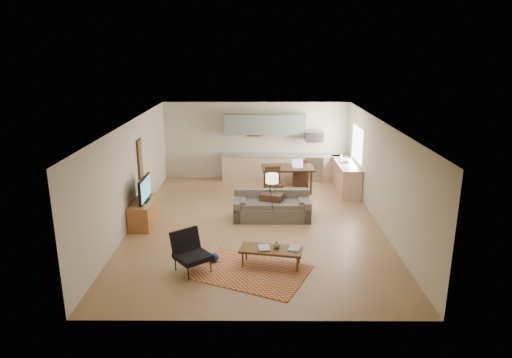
{
  "coord_description": "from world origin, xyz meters",
  "views": [
    {
      "loc": [
        0.05,
        -11.35,
        4.54
      ],
      "look_at": [
        0.0,
        0.3,
        1.15
      ],
      "focal_mm": 32.0,
      "sensor_mm": 36.0,
      "label": 1
    }
  ],
  "objects_px": {
    "tv_credenza": "(144,212)",
    "console_table": "(272,206)",
    "armchair": "(193,253)",
    "coffee_table": "(271,257)",
    "dining_table": "(287,179)",
    "sofa": "(272,206)"
  },
  "relations": [
    {
      "from": "sofa",
      "to": "tv_credenza",
      "type": "distance_m",
      "value": 3.42
    },
    {
      "from": "tv_credenza",
      "to": "console_table",
      "type": "relative_size",
      "value": 1.98
    },
    {
      "from": "tv_credenza",
      "to": "console_table",
      "type": "bearing_deg",
      "value": 7.93
    },
    {
      "from": "sofa",
      "to": "dining_table",
      "type": "bearing_deg",
      "value": 76.76
    },
    {
      "from": "sofa",
      "to": "tv_credenza",
      "type": "relative_size",
      "value": 1.55
    },
    {
      "from": "sofa",
      "to": "console_table",
      "type": "distance_m",
      "value": 0.09
    },
    {
      "from": "coffee_table",
      "to": "tv_credenza",
      "type": "distance_m",
      "value": 4.08
    },
    {
      "from": "armchair",
      "to": "coffee_table",
      "type": "bearing_deg",
      "value": -28.97
    },
    {
      "from": "console_table",
      "to": "tv_credenza",
      "type": "bearing_deg",
      "value": -152.23
    },
    {
      "from": "console_table",
      "to": "coffee_table",
      "type": "bearing_deg",
      "value": -72.01
    },
    {
      "from": "coffee_table",
      "to": "tv_credenza",
      "type": "xyz_separation_m",
      "value": [
        -3.3,
        2.4,
        0.12
      ]
    },
    {
      "from": "armchair",
      "to": "dining_table",
      "type": "relative_size",
      "value": 0.52
    },
    {
      "from": "armchair",
      "to": "console_table",
      "type": "xyz_separation_m",
      "value": [
        1.73,
        3.15,
        -0.08
      ]
    },
    {
      "from": "armchair",
      "to": "console_table",
      "type": "height_order",
      "value": "armchair"
    },
    {
      "from": "coffee_table",
      "to": "dining_table",
      "type": "xyz_separation_m",
      "value": [
        0.67,
        5.22,
        0.22
      ]
    },
    {
      "from": "armchair",
      "to": "tv_credenza",
      "type": "distance_m",
      "value": 3.15
    },
    {
      "from": "armchair",
      "to": "dining_table",
      "type": "distance_m",
      "value": 5.96
    },
    {
      "from": "coffee_table",
      "to": "dining_table",
      "type": "bearing_deg",
      "value": 93.35
    },
    {
      "from": "sofa",
      "to": "console_table",
      "type": "height_order",
      "value": "sofa"
    },
    {
      "from": "dining_table",
      "to": "sofa",
      "type": "bearing_deg",
      "value": -105.75
    },
    {
      "from": "tv_credenza",
      "to": "armchair",
      "type": "bearing_deg",
      "value": -58.21
    },
    {
      "from": "dining_table",
      "to": "tv_credenza",
      "type": "bearing_deg",
      "value": -147.16
    }
  ]
}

